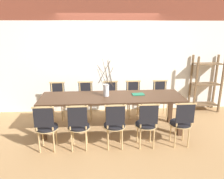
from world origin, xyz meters
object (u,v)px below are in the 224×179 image
at_px(chair_near_center, 115,124).
at_px(book_stack, 138,94).
at_px(dining_table, 112,101).
at_px(shelving_rack, 206,84).
at_px(vase_centerpiece, 106,89).
at_px(chair_far_center, 111,98).

distance_m(chair_near_center, book_stack, 1.03).
xyz_separation_m(dining_table, shelving_rack, (2.54, 1.00, 0.05)).
bearing_deg(vase_centerpiece, dining_table, -17.44).
relative_size(dining_table, shelving_rack, 2.02).
relative_size(chair_far_center, vase_centerpiece, 1.13).
xyz_separation_m(vase_centerpiece, book_stack, (0.69, 0.04, -0.15)).
bearing_deg(dining_table, book_stack, 8.16).
distance_m(dining_table, chair_far_center, 0.75).
bearing_deg(book_stack, chair_far_center, 130.63).
bearing_deg(shelving_rack, dining_table, -158.47).
xyz_separation_m(dining_table, book_stack, (0.57, 0.08, 0.10)).
relative_size(dining_table, vase_centerpiece, 3.75).
relative_size(dining_table, chair_near_center, 3.32).
height_order(dining_table, chair_near_center, chair_near_center).
distance_m(chair_far_center, vase_centerpiece, 0.83).
bearing_deg(vase_centerpiece, book_stack, 3.61).
xyz_separation_m(chair_far_center, shelving_rack, (2.52, 0.28, 0.24)).
relative_size(dining_table, book_stack, 11.21).
bearing_deg(dining_table, chair_near_center, -89.97).
height_order(chair_near_center, vase_centerpiece, vase_centerpiece).
distance_m(dining_table, book_stack, 0.58).
xyz_separation_m(book_stack, shelving_rack, (1.97, 0.92, -0.05)).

